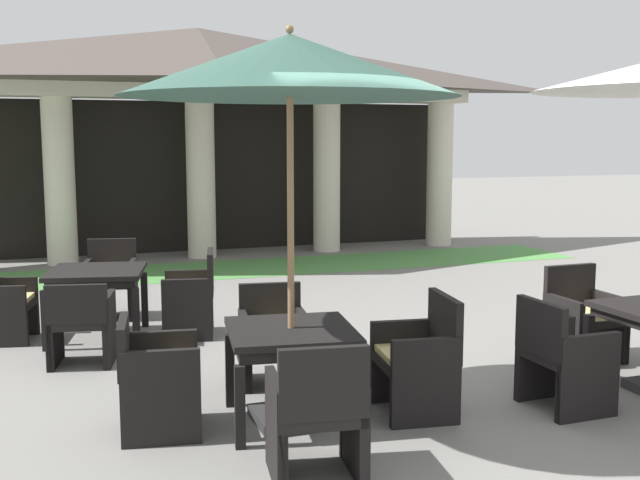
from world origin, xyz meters
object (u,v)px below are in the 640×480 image
at_px(patio_chair_mid_left_south, 317,415).
at_px(patio_chair_mid_right_west, 562,357).
at_px(patio_chair_near_foreground_west, 1,305).
at_px(patio_chair_near_foreground_east, 192,296).
at_px(patio_chair_mid_left_east, 419,360).
at_px(patio_chair_mid_left_north, 273,338).
at_px(patio_umbrella_mid_left, 290,69).
at_px(patio_chair_near_foreground_north, 111,282).
at_px(patio_chair_near_foreground_south, 81,323).
at_px(patio_chair_mid_right_north, 583,318).
at_px(patio_chair_mid_left_west, 156,376).
at_px(patio_table_mid_left, 291,341).
at_px(patio_table_near_foreground, 97,279).

xyz_separation_m(patio_chair_mid_left_south, patio_chair_mid_right_west, (2.22, 0.54, -0.00)).
relative_size(patio_chair_near_foreground_west, patio_chair_mid_right_west, 0.94).
xyz_separation_m(patio_chair_near_foreground_east, patio_chair_mid_right_west, (2.33, -3.23, -0.01)).
xyz_separation_m(patio_chair_mid_left_east, patio_chair_mid_left_north, (-0.85, 1.12, -0.03)).
xyz_separation_m(patio_umbrella_mid_left, patio_chair_mid_left_south, (-0.14, -0.98, -2.18)).
relative_size(patio_chair_near_foreground_east, patio_chair_near_foreground_north, 1.01).
bearing_deg(patio_chair_near_foreground_south, patio_umbrella_mid_left, -43.20).
xyz_separation_m(patio_chair_near_foreground_east, patio_chair_mid_right_north, (3.38, -2.14, -0.02)).
relative_size(patio_chair_mid_left_east, patio_chair_mid_left_west, 1.10).
height_order(patio_chair_near_foreground_north, patio_chair_mid_left_south, same).
height_order(patio_chair_near_foreground_south, patio_table_mid_left, patio_chair_near_foreground_south).
bearing_deg(patio_chair_mid_right_north, patio_chair_near_foreground_east, -33.29).
height_order(patio_chair_mid_left_east, patio_chair_mid_left_west, patio_chair_mid_left_east).
bearing_deg(patio_chair_mid_left_south, patio_chair_near_foreground_north, 108.15).
relative_size(patio_table_mid_left, patio_chair_mid_left_east, 1.13).
bearing_deg(patio_chair_mid_left_west, patio_chair_near_foreground_south, -158.71).
relative_size(patio_chair_near_foreground_north, patio_chair_mid_left_west, 1.09).
height_order(patio_chair_near_foreground_west, patio_chair_mid_right_west, patio_chair_mid_right_west).
distance_m(patio_chair_mid_left_east, patio_chair_mid_left_north, 1.40).
bearing_deg(patio_chair_near_foreground_north, patio_chair_mid_left_north, 123.09).
bearing_deg(patio_chair_mid_left_south, patio_chair_near_foreground_east, 99.82).
height_order(patio_table_near_foreground, patio_chair_mid_right_north, patio_chair_mid_right_north).
relative_size(patio_table_near_foreground, patio_chair_mid_left_east, 1.23).
bearing_deg(patio_chair_near_foreground_south, patio_chair_mid_left_north, -22.23).
distance_m(patio_umbrella_mid_left, patio_chair_mid_left_south, 2.39).
bearing_deg(patio_chair_near_foreground_east, patio_chair_mid_right_north, -110.40).
bearing_deg(patio_chair_near_foreground_north, patio_chair_near_foreground_east, 135.04).
height_order(patio_chair_near_foreground_west, patio_umbrella_mid_left, patio_umbrella_mid_left).
height_order(patio_table_near_foreground, patio_chair_mid_right_west, patio_chair_mid_right_west).
bearing_deg(patio_chair_mid_left_west, patio_chair_mid_right_west, 87.46).
xyz_separation_m(patio_chair_near_foreground_east, patio_chair_near_foreground_north, (-0.76, 1.17, -0.00)).
xyz_separation_m(patio_chair_near_foreground_west, patio_umbrella_mid_left, (2.18, -3.20, 2.21)).
bearing_deg(patio_chair_mid_left_south, patio_chair_mid_right_north, 34.71).
distance_m(patio_chair_near_foreground_north, patio_chair_near_foreground_south, 1.97).
relative_size(patio_umbrella_mid_left, patio_chair_mid_left_east, 3.15).
relative_size(patio_chair_near_foreground_east, patio_chair_mid_right_west, 1.04).
height_order(patio_chair_near_foreground_east, patio_chair_near_foreground_north, patio_chair_near_foreground_east).
bearing_deg(patio_table_mid_left, patio_chair_mid_left_east, -8.17).
relative_size(patio_chair_near_foreground_north, patio_chair_mid_left_east, 0.99).
xyz_separation_m(patio_chair_near_foreground_north, patio_umbrella_mid_left, (1.01, -3.96, 2.17)).
bearing_deg(patio_chair_near_foreground_north, patio_table_mid_left, 116.29).
bearing_deg(patio_umbrella_mid_left, patio_chair_mid_left_east, -8.17).
bearing_deg(patio_table_near_foreground, patio_umbrella_mid_left, -67.92).
height_order(patio_chair_near_foreground_east, patio_chair_mid_left_north, patio_chair_near_foreground_east).
relative_size(patio_umbrella_mid_left, patio_chair_mid_left_south, 3.20).
bearing_deg(patio_chair_mid_right_west, patio_chair_mid_left_south, -77.14).
bearing_deg(patio_chair_near_foreground_north, patio_umbrella_mid_left, 116.29).
xyz_separation_m(patio_chair_near_foreground_north, patio_chair_mid_right_north, (4.14, -3.31, -0.02)).
relative_size(patio_chair_near_foreground_west, patio_chair_near_foreground_south, 1.03).
bearing_deg(patio_chair_mid_right_west, patio_table_near_foreground, -137.13).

